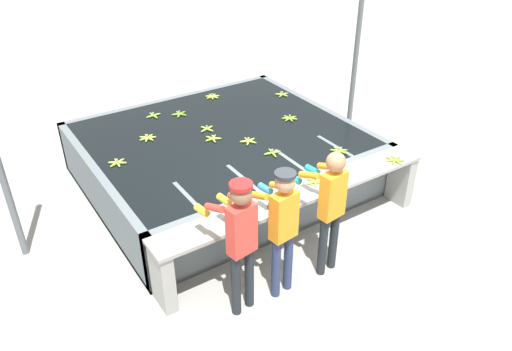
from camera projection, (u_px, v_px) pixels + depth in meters
ground_plane at (307, 254)px, 6.82m from camera, size 80.00×80.00×0.00m
wash_tank at (222, 158)px, 8.22m from camera, size 4.19×3.70×0.88m
work_ledge at (299, 209)px, 6.66m from camera, size 4.19×0.45×0.88m
worker_0 at (240, 235)px, 5.43m from camera, size 0.47×0.75×1.77m
worker_1 at (282, 221)px, 5.69m from camera, size 0.46×0.74×1.72m
worker_2 at (330, 202)px, 6.03m from camera, size 0.46×0.74×1.74m
banana_bunch_floating_0 at (213, 139)px, 7.81m from camera, size 0.27×0.28×0.08m
banana_bunch_floating_1 at (207, 129)px, 8.11m from camera, size 0.28×0.28×0.08m
banana_bunch_floating_2 at (290, 118)px, 8.47m from camera, size 0.28×0.28×0.08m
banana_bunch_floating_3 at (212, 96)px, 9.28m from camera, size 0.28×0.28×0.08m
banana_bunch_floating_4 at (117, 163)px, 7.17m from camera, size 0.27×0.28×0.08m
banana_bunch_floating_5 at (153, 115)px, 8.56m from camera, size 0.28×0.28×0.08m
banana_bunch_floating_6 at (272, 153)px, 7.42m from camera, size 0.28×0.28×0.08m
banana_bunch_floating_7 at (179, 114)px, 8.61m from camera, size 0.28×0.27×0.08m
banana_bunch_floating_8 at (339, 151)px, 7.47m from camera, size 0.28×0.28×0.08m
banana_bunch_floating_9 at (282, 94)px, 9.37m from camera, size 0.27×0.28×0.08m
banana_bunch_floating_10 at (147, 138)px, 7.84m from camera, size 0.28×0.28×0.08m
banana_bunch_floating_11 at (248, 141)px, 7.74m from camera, size 0.28×0.27×0.08m
banana_bunch_ledge_0 at (395, 160)px, 7.23m from camera, size 0.28×0.28×0.08m
banana_bunch_ledge_1 at (315, 181)px, 6.73m from camera, size 0.28×0.27×0.08m
banana_bunch_ledge_2 at (235, 218)px, 6.02m from camera, size 0.24×0.24×0.08m
knife_0 at (269, 203)px, 6.30m from camera, size 0.23×0.30×0.02m
support_post_right at (356, 59)px, 8.91m from camera, size 0.09×0.09×3.20m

